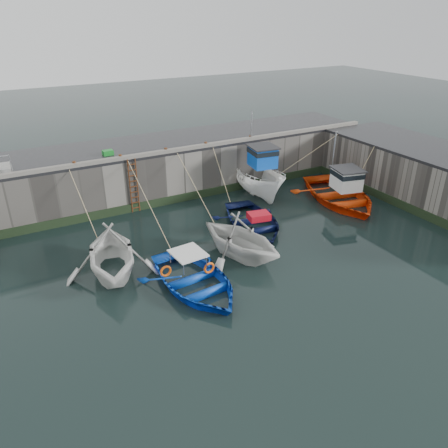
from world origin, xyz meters
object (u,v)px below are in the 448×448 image
boat_far_orange (340,195)px  boat_near_blacktrim (240,255)px  ladder (134,186)px  boat_near_white (113,272)px  boat_near_blue (195,287)px  bollard_d (206,144)px  fish_crate (108,153)px  bollard_a (74,164)px  bollard_b (120,157)px  boat_near_navy (253,226)px  bollard_e (250,137)px  boat_far_white (258,178)px  bollard_c (166,150)px

boat_far_orange → boat_near_blacktrim: bearing=-149.5°
ladder → boat_near_white: 6.79m
boat_near_blue → bollard_d: bollard_d is taller
fish_crate → bollard_a: size_ratio=2.06×
bollard_b → bollard_d: bearing=0.0°
boat_near_navy → bollard_e: (3.05, 5.30, 3.30)m
bollard_a → bollard_b: (2.50, 0.00, 0.00)m
boat_near_white → bollard_b: 7.47m
boat_near_blue → boat_far_white: (8.10, 7.67, 0.99)m
boat_near_white → boat_near_blacktrim: (5.79, -1.43, 0.00)m
boat_near_navy → boat_far_white: boat_far_white is taller
boat_far_orange → bollard_c: (-9.29, 4.89, 2.86)m
boat_near_white → bollard_e: (11.04, 6.20, 3.30)m
bollard_b → bollard_c: same height
fish_crate → bollard_e: bollard_e is taller
bollard_a → bollard_c: 5.20m
bollard_b → bollard_d: 5.30m
boat_far_orange → bollard_a: (-14.49, 4.89, 2.86)m
boat_near_navy → fish_crate: size_ratio=9.20×
bollard_e → boat_near_navy: bearing=-119.9°
bollard_e → bollard_a: bearing=180.0°
ladder → boat_near_blacktrim: bearing=-69.3°
boat_near_white → fish_crate: 8.36m
boat_near_blacktrim → boat_far_orange: (8.74, 2.74, 0.44)m
fish_crate → bollard_b: size_ratio=2.06×
boat_near_blue → boat_far_orange: 12.49m
bollard_d → bollard_e: (3.20, 0.00, 0.00)m
boat_near_white → ladder: bearing=74.9°
boat_far_white → boat_far_orange: size_ratio=0.83×
ladder → bollard_d: (4.80, 0.34, 1.71)m
ladder → bollard_a: bollard_a is taller
boat_near_navy → bollard_b: bearing=146.4°
boat_far_white → bollard_b: boat_far_white is taller
boat_near_navy → bollard_b: bollard_b is taller
boat_near_white → boat_near_blue: boat_near_white is taller
bollard_b → bollard_d: same height
boat_far_white → bollard_b: (-8.30, 1.34, 2.31)m
bollard_a → boat_far_orange: bearing=-18.7°
boat_far_orange → boat_near_white: bearing=-161.7°
boat_far_white → fish_crate: bearing=172.3°
boat_near_navy → fish_crate: (-5.83, 6.47, 3.30)m
boat_far_white → bollard_b: size_ratio=22.47×
boat_far_white → bollard_d: 4.01m
boat_near_navy → bollard_b: size_ratio=18.97×
boat_far_orange → bollard_b: bearing=170.9°
bollard_c → boat_far_white: bearing=-13.4°
boat_far_white → fish_crate: size_ratio=10.89×
boat_near_white → boat_far_white: bearing=36.5°
boat_far_white → bollard_c: size_ratio=22.47×
boat_far_white → bollard_b: bearing=179.3°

